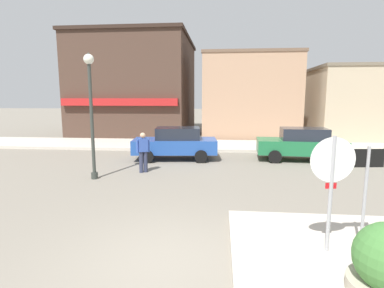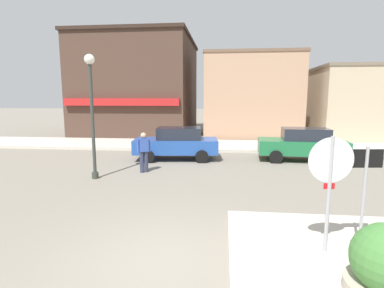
# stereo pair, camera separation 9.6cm
# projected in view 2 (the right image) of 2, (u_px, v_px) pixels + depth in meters

# --- Properties ---
(ground_plane) EXTENTS (160.00, 160.00, 0.00)m
(ground_plane) POSITION_uv_depth(u_px,v_px,m) (164.00, 263.00, 5.42)
(ground_plane) COLOR gray
(kerb_far) EXTENTS (80.00, 4.00, 0.15)m
(kerb_far) POSITION_uv_depth(u_px,v_px,m) (207.00, 145.00, 18.54)
(kerb_far) COLOR beige
(kerb_far) RESTS_ON ground
(stop_sign) EXTENTS (0.82, 0.12, 2.30)m
(stop_sign) POSITION_uv_depth(u_px,v_px,m) (330.00, 179.00, 5.35)
(stop_sign) COLOR #9E9EA3
(stop_sign) RESTS_ON ground
(one_way_sign) EXTENTS (0.60, 0.09, 2.10)m
(one_way_sign) POSITION_uv_depth(u_px,v_px,m) (364.00, 188.00, 5.47)
(one_way_sign) COLOR #9E9EA3
(one_way_sign) RESTS_ON ground
(lamp_post) EXTENTS (0.36, 0.36, 4.54)m
(lamp_post) POSITION_uv_depth(u_px,v_px,m) (91.00, 98.00, 10.69)
(lamp_post) COLOR #333833
(lamp_post) RESTS_ON ground
(parked_car_nearest) EXTENTS (4.16, 2.19, 1.56)m
(parked_car_nearest) POSITION_uv_depth(u_px,v_px,m) (177.00, 143.00, 14.53)
(parked_car_nearest) COLOR #234C9E
(parked_car_nearest) RESTS_ON ground
(parked_car_second) EXTENTS (4.10, 2.06, 1.56)m
(parked_car_second) POSITION_uv_depth(u_px,v_px,m) (302.00, 144.00, 14.23)
(parked_car_second) COLOR #1E6B3D
(parked_car_second) RESTS_ON ground
(pedestrian_crossing_near) EXTENTS (0.52, 0.37, 1.61)m
(pedestrian_crossing_near) POSITION_uv_depth(u_px,v_px,m) (144.00, 151.00, 11.95)
(pedestrian_crossing_near) COLOR #2D334C
(pedestrian_crossing_near) RESTS_ON ground
(building_corner_shop) EXTENTS (8.87, 10.41, 7.81)m
(building_corner_shop) POSITION_uv_depth(u_px,v_px,m) (141.00, 87.00, 25.42)
(building_corner_shop) COLOR #473328
(building_corner_shop) RESTS_ON ground
(building_storefront_left_near) EXTENTS (6.97, 5.35, 6.18)m
(building_storefront_left_near) POSITION_uv_depth(u_px,v_px,m) (251.00, 96.00, 22.62)
(building_storefront_left_near) COLOR tan
(building_storefront_left_near) RESTS_ON ground
(building_storefront_left_mid) EXTENTS (6.88, 6.14, 5.15)m
(building_storefront_left_mid) POSITION_uv_depth(u_px,v_px,m) (362.00, 104.00, 21.46)
(building_storefront_left_mid) COLOR tan
(building_storefront_left_mid) RESTS_ON ground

